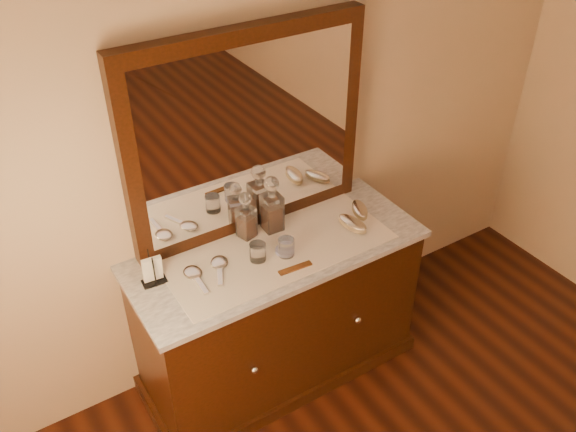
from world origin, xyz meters
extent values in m
plane|color=tan|center=(0.00, 2.25, 1.40)|extent=(4.50, 4.50, 0.00)
cube|color=black|center=(0.00, 1.96, 0.41)|extent=(1.40, 0.55, 0.82)
cube|color=black|center=(0.00, 1.96, 0.04)|extent=(1.46, 0.59, 0.08)
sphere|color=silver|center=(-0.30, 1.67, 0.45)|extent=(0.04, 0.04, 0.04)
sphere|color=silver|center=(0.30, 1.67, 0.45)|extent=(0.04, 0.04, 0.04)
cube|color=white|center=(0.00, 1.96, 0.83)|extent=(1.44, 0.59, 0.03)
cube|color=black|center=(0.00, 2.20, 1.35)|extent=(1.20, 0.08, 1.00)
cube|color=white|center=(0.00, 2.17, 1.35)|extent=(1.06, 0.01, 0.86)
cube|color=white|center=(0.00, 1.94, 0.85)|extent=(1.10, 0.45, 0.00)
cylinder|color=white|center=(0.01, 1.91, 0.86)|extent=(0.11, 0.11, 0.02)
cube|color=brown|center=(-0.01, 1.78, 0.86)|extent=(0.17, 0.04, 0.01)
cube|color=black|center=(-0.59, 2.04, 0.85)|extent=(0.11, 0.07, 0.01)
cylinder|color=black|center=(-0.59, 2.01, 0.93)|extent=(0.01, 0.01, 0.16)
cylinder|color=black|center=(-0.58, 2.07, 0.93)|extent=(0.01, 0.01, 0.16)
cube|color=white|center=(-0.59, 2.04, 0.93)|extent=(0.09, 0.05, 0.13)
cube|color=brown|center=(-0.08, 2.11, 0.91)|extent=(0.08, 0.08, 0.11)
cube|color=white|center=(-0.08, 2.11, 0.93)|extent=(0.10, 0.10, 0.16)
cylinder|color=white|center=(-0.08, 2.11, 1.03)|extent=(0.04, 0.04, 0.03)
sphere|color=white|center=(-0.08, 2.11, 1.07)|extent=(0.08, 0.08, 0.06)
cube|color=brown|center=(0.06, 2.10, 0.92)|extent=(0.08, 0.08, 0.13)
cube|color=white|center=(0.06, 2.10, 0.95)|extent=(0.09, 0.09, 0.19)
cylinder|color=white|center=(0.06, 2.10, 1.06)|extent=(0.04, 0.04, 0.03)
sphere|color=white|center=(0.06, 2.10, 1.12)|extent=(0.08, 0.08, 0.07)
ellipsoid|color=#98825D|center=(0.40, 1.89, 0.87)|extent=(0.10, 0.18, 0.03)
ellipsoid|color=silver|center=(0.40, 1.89, 0.89)|extent=(0.10, 0.18, 0.03)
ellipsoid|color=#98825D|center=(0.51, 1.97, 0.87)|extent=(0.12, 0.17, 0.02)
ellipsoid|color=silver|center=(0.51, 1.97, 0.89)|extent=(0.12, 0.17, 0.02)
ellipsoid|color=silver|center=(-0.42, 1.99, 0.86)|extent=(0.09, 0.11, 0.02)
cube|color=silver|center=(-0.42, 1.90, 0.86)|extent=(0.03, 0.13, 0.01)
ellipsoid|color=silver|center=(-0.29, 1.99, 0.86)|extent=(0.12, 0.13, 0.02)
cube|color=silver|center=(-0.33, 1.91, 0.86)|extent=(0.08, 0.13, 0.01)
cylinder|color=white|center=(-0.12, 1.93, 0.90)|extent=(0.08, 0.08, 0.09)
cylinder|color=white|center=(0.01, 1.89, 0.90)|extent=(0.08, 0.08, 0.09)
camera|label=1|loc=(-1.15, 0.02, 2.66)|focal=37.67mm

